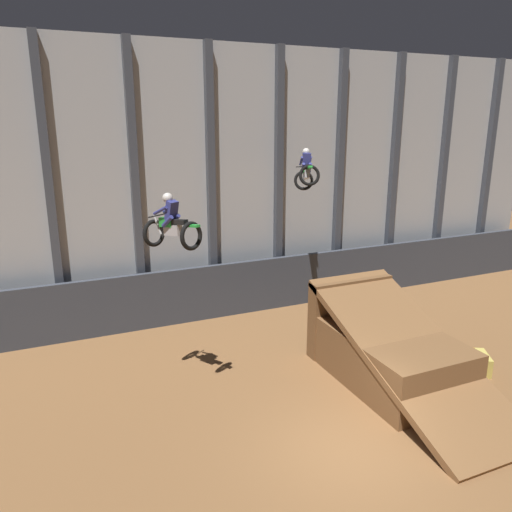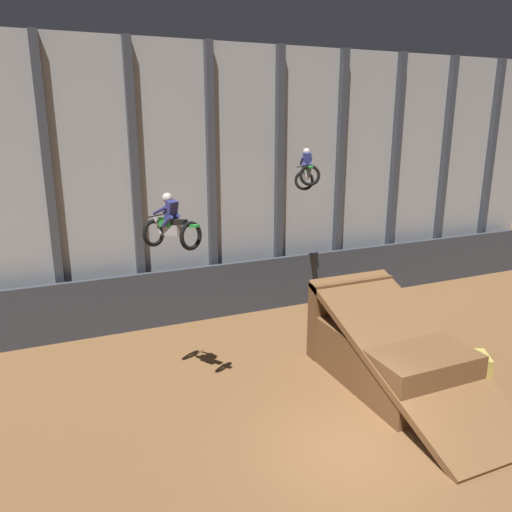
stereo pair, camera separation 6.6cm
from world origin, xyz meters
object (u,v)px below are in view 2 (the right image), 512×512
rider_bike_left_air (171,226)px  rider_bike_right_air (307,172)px  dirt_ramp (385,349)px  hay_bale_trackside (477,363)px

rider_bike_left_air → rider_bike_right_air: bearing=2.1°
dirt_ramp → rider_bike_left_air: size_ratio=3.75×
rider_bike_left_air → dirt_ramp: bearing=-44.4°
rider_bike_right_air → rider_bike_left_air: bearing=-128.5°
rider_bike_right_air → hay_bale_trackside: (2.68, -5.96, -5.25)m
rider_bike_right_air → hay_bale_trackside: bearing=-44.8°
rider_bike_left_air → rider_bike_right_air: rider_bike_right_air is taller
rider_bike_left_air → hay_bale_trackside: (8.51, -2.52, -4.43)m
rider_bike_right_air → hay_bale_trackside: 8.38m
dirt_ramp → hay_bale_trackside: 2.95m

